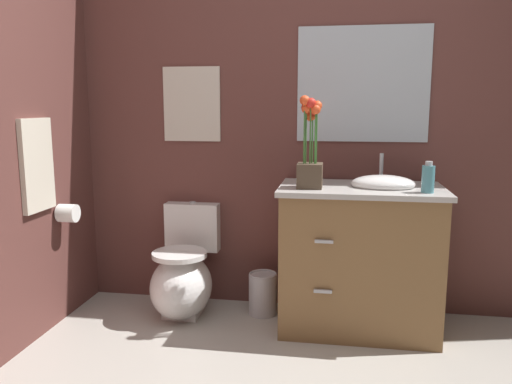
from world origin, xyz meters
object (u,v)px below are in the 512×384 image
at_px(wall_mirror, 363,84).
at_px(toilet_paper_roll, 68,213).
at_px(trash_bin, 263,293).
at_px(toilet, 183,277).
at_px(flower_vase, 310,152).
at_px(vanity_cabinet, 359,257).
at_px(hanging_towel, 37,165).
at_px(wall_poster, 192,104).
at_px(soap_bottle, 428,179).

relative_size(wall_mirror, toilet_paper_roll, 7.27).
bearing_deg(trash_bin, wall_mirror, 17.56).
height_order(toilet, wall_mirror, wall_mirror).
bearing_deg(wall_mirror, flower_vase, -127.06).
distance_m(vanity_cabinet, hanging_towel, 1.92).
relative_size(trash_bin, toilet_paper_roll, 2.47).
distance_m(flower_vase, wall_poster, 0.93).
distance_m(toilet, soap_bottle, 1.60).
distance_m(toilet, flower_vase, 1.15).
height_order(soap_bottle, hanging_towel, hanging_towel).
bearing_deg(hanging_towel, toilet, 28.90).
distance_m(wall_poster, wall_mirror, 1.10).
bearing_deg(soap_bottle, toilet_paper_roll, -179.51).
relative_size(vanity_cabinet, hanging_towel, 2.00).
xyz_separation_m(soap_bottle, wall_mirror, (-0.34, 0.45, 0.51)).
bearing_deg(toilet_paper_roll, toilet, 16.73).
bearing_deg(toilet, flower_vase, -8.65).
xyz_separation_m(vanity_cabinet, flower_vase, (-0.30, -0.09, 0.62)).
height_order(hanging_towel, toilet_paper_roll, hanging_towel).
bearing_deg(trash_bin, soap_bottle, -15.57).
bearing_deg(flower_vase, wall_mirror, 52.94).
height_order(vanity_cabinet, soap_bottle, vanity_cabinet).
bearing_deg(wall_mirror, vanity_cabinet, -89.47).
xyz_separation_m(trash_bin, wall_poster, (-0.50, 0.19, 1.19)).
height_order(soap_bottle, wall_poster, wall_poster).
bearing_deg(hanging_towel, flower_vase, 10.18).
relative_size(toilet, soap_bottle, 4.07).
bearing_deg(wall_poster, hanging_towel, -137.09).
distance_m(flower_vase, soap_bottle, 0.65).
height_order(toilet, soap_bottle, soap_bottle).
height_order(flower_vase, hanging_towel, flower_vase).
bearing_deg(toilet, vanity_cabinet, -1.39).
bearing_deg(vanity_cabinet, wall_poster, 164.93).
height_order(flower_vase, wall_mirror, wall_mirror).
bearing_deg(trash_bin, wall_poster, 159.51).
bearing_deg(hanging_towel, toilet_paper_roll, 74.23).
height_order(wall_poster, wall_mirror, wall_mirror).
xyz_separation_m(toilet, vanity_cabinet, (1.09, -0.03, 0.20)).
bearing_deg(vanity_cabinet, toilet, 178.61).
bearing_deg(vanity_cabinet, trash_bin, 169.73).
relative_size(flower_vase, toilet_paper_roll, 4.70).
height_order(toilet, hanging_towel, hanging_towel).
bearing_deg(wall_poster, toilet_paper_roll, -144.63).
distance_m(wall_mirror, hanging_towel, 1.97).
bearing_deg(wall_mirror, wall_poster, 180.00).
relative_size(vanity_cabinet, wall_mirror, 1.30).
height_order(vanity_cabinet, hanging_towel, hanging_towel).
xyz_separation_m(toilet, soap_bottle, (1.43, -0.18, 0.69)).
distance_m(vanity_cabinet, wall_mirror, 1.05).
relative_size(vanity_cabinet, soap_bottle, 6.14).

